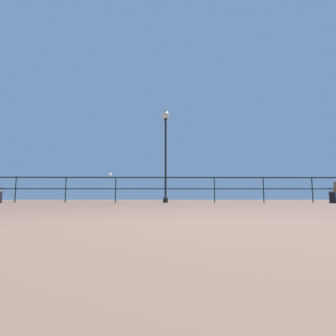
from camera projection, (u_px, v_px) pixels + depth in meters
ground_plane at (170, 225)px, 2.09m from camera, size 60.00×60.00×0.00m
pier_railing at (165, 184)px, 11.66m from camera, size 25.55×0.05×1.11m
lamppost_center at (166, 142)px, 12.20m from camera, size 0.34×0.34×4.23m
seagull_on_rail at (110, 175)px, 11.69m from camera, size 0.19×0.41×0.19m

